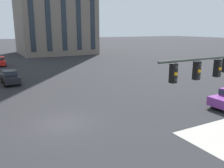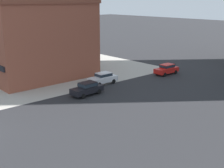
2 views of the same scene
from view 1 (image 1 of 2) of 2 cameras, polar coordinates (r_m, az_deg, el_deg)
ground_plane at (r=17.69m, az=-12.03°, el=-9.41°), size 320.00×320.00×0.00m
car_main_southbound_far at (r=48.31m, az=-25.59°, el=5.07°), size 1.99×4.45×1.68m
car_cross_eastbound at (r=31.93m, az=-23.55°, el=1.67°), size 2.08×4.49×1.68m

